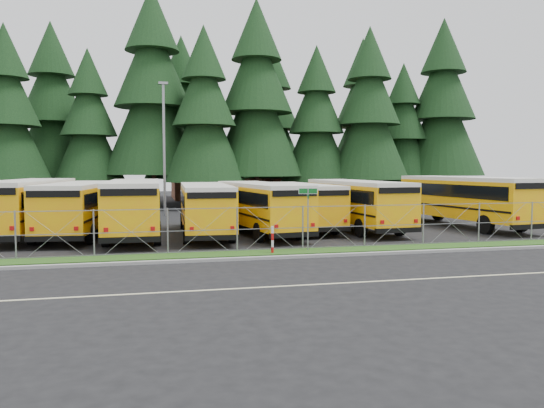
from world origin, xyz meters
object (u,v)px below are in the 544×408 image
Objects in this scene: street_sign at (308,206)px; striped_bollard at (272,240)px; bus_1 at (81,209)px; bus_6 at (354,205)px; bus_4 at (259,208)px; light_standard at (164,144)px; bus_2 at (134,209)px; bus_5 at (298,206)px; bus_3 at (205,210)px; bus_0 at (29,208)px; bus_east at (462,202)px.

street_sign is 2.25m from striped_bollard.
bus_6 is at bearing 4.16° from bus_1.
bus_4 is 1.08× the size of light_standard.
bus_2 is at bearing 138.95° from street_sign.
bus_6 reaches higher than bus_5.
bus_1 is 3.94× the size of street_sign.
light_standard reaches higher than bus_1.
bus_5 is 8.46m from street_sign.
bus_3 is 3.81× the size of street_sign.
bus_1 is 1.09× the size of light_standard.
bus_6 is at bearing -47.70° from light_standard.
light_standard reaches higher than bus_2.
bus_1 is 0.96× the size of bus_2.
bus_4 is at bearing -152.10° from bus_5.
street_sign is at bearing -40.39° from bus_2.
street_sign is at bearing -106.81° from bus_5.
street_sign is at bearing 12.26° from striped_bollard.
bus_1 is 0.99× the size of bus_6.
light_standard reaches higher than striped_bollard.
bus_0 is at bearing 174.68° from bus_1.
bus_1 is 1.03× the size of bus_3.
bus_east is 4.25× the size of street_sign.
bus_6 is at bearing 48.07° from striped_bollard.
bus_2 reaches higher than bus_3.
bus_5 is at bearing -54.70° from light_standard.
bus_6 is at bearing 3.03° from bus_0.
bus_4 is 9.09× the size of striped_bollard.
bus_5 reaches higher than striped_bollard.
bus_5 is 13.69m from light_standard.
bus_4 reaches higher than bus_3.
bus_4 is at bearing -0.27° from bus_2.
bus_4 is 1.04× the size of bus_5.
bus_3 is 7.16m from striped_bollard.
bus_0 reaches higher than street_sign.
bus_5 is (2.72, 1.69, -0.06)m from bus_4.
bus_4 is 6.61m from street_sign.
bus_1 is at bearing 178.49° from bus_5.
bus_2 is at bearing 130.21° from striped_bollard.
bus_3 reaches higher than striped_bollard.
bus_0 is at bearing 143.01° from striped_bollard.
bus_1 is at bearing 165.34° from bus_4.
bus_1 is 9.64m from bus_4.
striped_bollard is (-0.85, -6.90, -0.83)m from bus_4.
striped_bollard is at bearing -69.89° from bus_3.
bus_0 reaches higher than bus_2.
bus_0 is 1.01× the size of bus_2.
bus_east is at bearing -4.32° from bus_6.
bus_3 is at bearing 107.92° from striped_bollard.
light_standard is (-3.98, 19.25, 4.90)m from striped_bollard.
street_sign reaches higher than bus_3.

